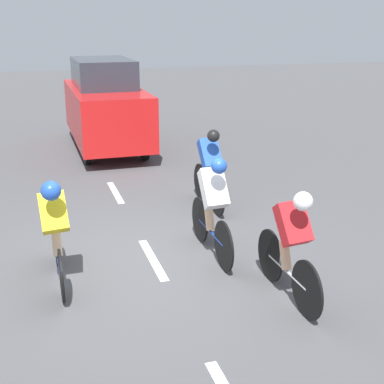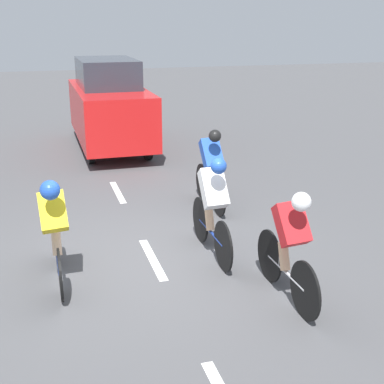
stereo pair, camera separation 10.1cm
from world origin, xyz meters
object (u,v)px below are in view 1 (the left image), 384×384
cyclist_red (291,242)px  support_car (105,105)px  cyclist_blue (209,167)px  cyclist_white (213,205)px  cyclist_yellow (55,228)px

cyclist_red → support_car: size_ratio=0.37×
cyclist_blue → support_car: 5.29m
cyclist_red → cyclist_blue: 3.42m
support_car → cyclist_red: bearing=95.9°
cyclist_red → support_car: 8.64m
cyclist_blue → cyclist_white: bearing=72.3°
cyclist_white → cyclist_yellow: size_ratio=1.03×
support_car → cyclist_blue: bearing=101.4°
cyclist_white → cyclist_blue: size_ratio=1.06×
cyclist_red → cyclist_blue: (-0.16, -3.41, 0.01)m
cyclist_white → cyclist_blue: bearing=-107.7°
cyclist_blue → cyclist_yellow: bearing=38.1°
cyclist_yellow → support_car: size_ratio=0.38×
cyclist_white → cyclist_yellow: cyclist_white is taller
cyclist_white → cyclist_red: (-0.47, 1.45, -0.03)m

